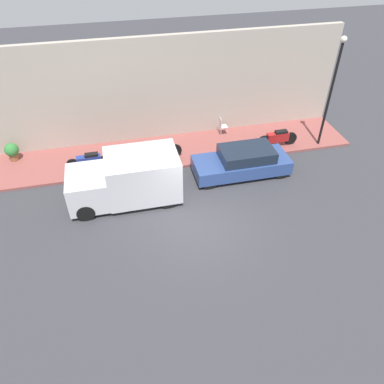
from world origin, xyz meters
TOP-DOWN VIEW (x-y plane):
  - ground_plane at (0.00, 0.00)m, footprint 60.00×60.00m
  - sidewalk at (5.44, 0.00)m, footprint 2.93×17.80m
  - building_facade at (7.05, 0.00)m, footprint 0.30×17.80m
  - parked_car at (2.94, -2.71)m, footprint 1.71×4.32m
  - delivery_van at (2.29, 2.54)m, footprint 2.09×4.50m
  - motorcycle_black at (4.77, 2.22)m, footprint 0.30×2.16m
  - scooter_silver at (4.86, 0.59)m, footprint 0.30×1.79m
  - motorcycle_red at (4.61, -5.14)m, footprint 0.30×2.08m
  - motorcycle_blue at (4.85, 4.06)m, footprint 0.30×2.05m
  - streetlamp at (4.35, -7.31)m, footprint 0.28×0.28m
  - potted_plant at (6.29, 7.59)m, footprint 0.64×0.64m
  - cafe_chair at (6.37, -2.77)m, footprint 0.40×0.40m

SIDE VIEW (x-z plane):
  - ground_plane at x=0.00m, z-range 0.00..0.00m
  - sidewalk at x=5.44m, z-range 0.00..0.12m
  - motorcycle_blue at x=4.85m, z-range 0.16..0.87m
  - motorcycle_black at x=4.77m, z-range 0.17..0.97m
  - motorcycle_red at x=4.61m, z-range 0.16..1.01m
  - scooter_silver at x=4.86m, z-range 0.15..1.03m
  - potted_plant at x=6.29m, z-range 0.18..1.06m
  - parked_car at x=2.94m, z-range -0.02..1.29m
  - cafe_chair at x=6.37m, z-range 0.18..1.10m
  - delivery_van at x=2.29m, z-range 0.01..2.08m
  - building_facade at x=7.05m, z-range 0.00..5.17m
  - streetlamp at x=4.35m, z-range 0.63..5.93m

